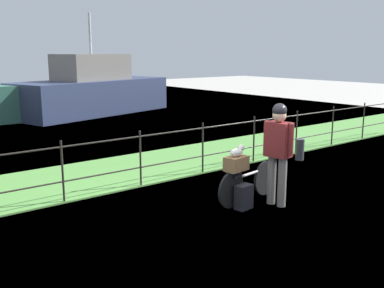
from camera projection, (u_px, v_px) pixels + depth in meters
The scene contains 11 objects.
ground_plane at pixel (227, 224), 6.52m from camera, with size 60.00×60.00×0.00m, color #B2ADA3.
grass_strip at pixel (111, 173), 9.24m from camera, with size 27.00×2.40×0.03m, color #569342.
harbor_water at pixel (14, 131), 14.26m from camera, with size 30.00×30.00×0.00m, color #426684.
iron_fence at pixel (140, 155), 8.22m from camera, with size 18.04×0.04×1.06m.
bicycle_main at pixel (248, 183), 7.47m from camera, with size 1.55×0.29×0.60m.
wooden_crate at pixel (236, 163), 7.15m from camera, with size 0.39×0.25×0.23m, color olive.
terrier_dog at pixel (237, 152), 7.13m from camera, with size 0.32×0.18×0.18m.
cyclist_person at pixel (278, 145), 7.15m from camera, with size 0.32×0.54×1.68m.
backpack_on_paving at pixel (244, 197), 7.12m from camera, with size 0.28×0.18×0.40m, color black.
mooring_bollard at pixel (300, 150), 10.35m from camera, with size 0.20×0.20×0.50m, color #38383D.
moored_boat_mid at pixel (93, 91), 18.15m from camera, with size 6.98×4.07×4.00m.
Camera 1 is at (-4.21, -4.51, 2.47)m, focal length 41.66 mm.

